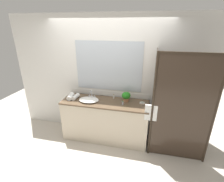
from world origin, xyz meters
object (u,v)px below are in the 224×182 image
object	(u,v)px
sink_basin	(89,100)
amenity_bottle_shampoo	(123,103)
amenity_bottle_conditioner	(114,96)
faucet	(92,95)
rolled_towel_near_edge	(70,96)
potted_plant	(126,96)
rolled_towel_middle	(76,97)
soap_dish	(142,103)

from	to	relation	value
sink_basin	amenity_bottle_shampoo	distance (m)	0.71
amenity_bottle_conditioner	sink_basin	bearing A→B (deg)	-152.46
faucet	rolled_towel_near_edge	distance (m)	0.45
sink_basin	potted_plant	xyz separation A→B (m)	(0.75, 0.17, 0.08)
faucet	rolled_towel_near_edge	bearing A→B (deg)	-161.71
amenity_bottle_shampoo	rolled_towel_near_edge	xyz separation A→B (m)	(-1.14, 0.04, 0.01)
amenity_bottle_conditioner	amenity_bottle_shampoo	world-z (taller)	amenity_bottle_conditioner
sink_basin	amenity_bottle_conditioner	xyz separation A→B (m)	(0.47, 0.25, 0.02)
faucet	rolled_towel_middle	world-z (taller)	faucet
rolled_towel_near_edge	soap_dish	bearing A→B (deg)	4.36
faucet	amenity_bottle_shampoo	size ratio (longest dim) A/B	2.12
potted_plant	rolled_towel_middle	world-z (taller)	potted_plant
sink_basin	rolled_towel_middle	distance (m)	0.32
faucet	amenity_bottle_conditioner	xyz separation A→B (m)	(0.47, 0.07, -0.01)
sink_basin	soap_dish	size ratio (longest dim) A/B	4.15
sink_basin	amenity_bottle_conditioner	world-z (taller)	amenity_bottle_conditioner
amenity_bottle_shampoo	rolled_towel_near_edge	distance (m)	1.14
faucet	amenity_bottle_conditioner	distance (m)	0.48
amenity_bottle_shampoo	rolled_towel_middle	world-z (taller)	rolled_towel_middle
rolled_towel_near_edge	amenity_bottle_conditioner	bearing A→B (deg)	13.15
rolled_towel_middle	amenity_bottle_conditioner	bearing A→B (deg)	13.54
faucet	sink_basin	bearing A→B (deg)	-90.00
faucet	potted_plant	distance (m)	0.75
sink_basin	soap_dish	distance (m)	1.10
faucet	amenity_bottle_shampoo	distance (m)	0.73
faucet	rolled_towel_middle	bearing A→B (deg)	-159.11
faucet	soap_dish	distance (m)	1.09
amenity_bottle_conditioner	rolled_towel_middle	world-z (taller)	amenity_bottle_conditioner
rolled_towel_middle	rolled_towel_near_edge	bearing A→B (deg)	-169.67
soap_dish	amenity_bottle_conditioner	xyz separation A→B (m)	(-0.61, 0.10, 0.03)
faucet	amenity_bottle_shampoo	world-z (taller)	faucet
amenity_bottle_shampoo	rolled_towel_middle	xyz separation A→B (m)	(-1.03, 0.06, 0.01)
soap_dish	rolled_towel_middle	bearing A→B (deg)	-176.11
soap_dish	rolled_towel_middle	size ratio (longest dim) A/B	0.44
rolled_towel_near_edge	faucet	bearing A→B (deg)	18.29
faucet	potted_plant	xyz separation A→B (m)	(0.75, -0.00, 0.06)
amenity_bottle_conditioner	potted_plant	bearing A→B (deg)	-14.85
rolled_towel_middle	sink_basin	bearing A→B (deg)	-9.95
amenity_bottle_shampoo	rolled_towel_near_edge	world-z (taller)	rolled_towel_near_edge
potted_plant	rolled_towel_near_edge	world-z (taller)	potted_plant
faucet	potted_plant	bearing A→B (deg)	-0.37
amenity_bottle_shampoo	potted_plant	bearing A→B (deg)	77.33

